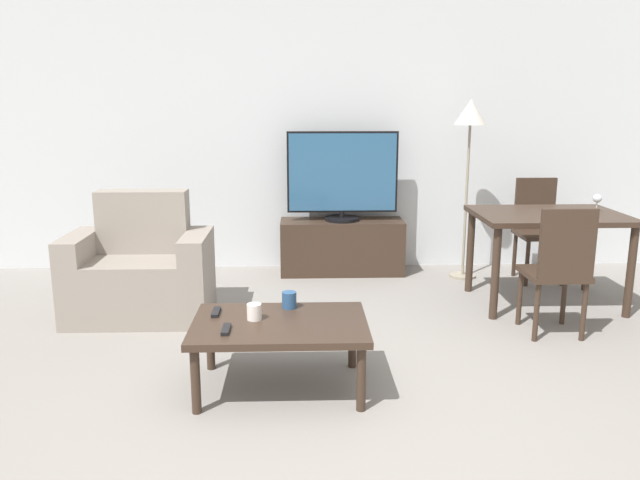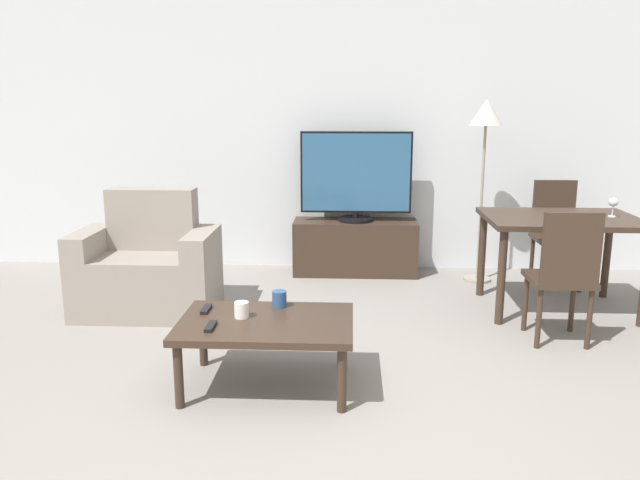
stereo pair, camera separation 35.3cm
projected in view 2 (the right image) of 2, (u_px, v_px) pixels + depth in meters
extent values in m
plane|color=gray|center=(295.00, 466.00, 2.79)|extent=(18.00, 18.00, 0.00)
cube|color=silver|center=(326.00, 127.00, 5.88)|extent=(6.88, 0.06, 2.70)
cube|color=gray|center=(148.00, 284.00, 4.75)|extent=(0.68, 0.63, 0.46)
cube|color=gray|center=(153.00, 219.00, 4.86)|extent=(0.68, 0.20, 0.47)
cube|color=gray|center=(92.00, 272.00, 4.75)|extent=(0.18, 0.63, 0.64)
cube|color=gray|center=(203.00, 273.00, 4.71)|extent=(0.18, 0.63, 0.64)
cube|color=#38281E|center=(355.00, 247.00, 5.84)|extent=(1.14, 0.40, 0.50)
cylinder|color=black|center=(355.00, 219.00, 5.78)|extent=(0.32, 0.32, 0.03)
cylinder|color=black|center=(355.00, 215.00, 5.78)|extent=(0.04, 0.04, 0.05)
cube|color=black|center=(356.00, 172.00, 5.69)|extent=(1.02, 0.04, 0.74)
cube|color=#2D5B84|center=(356.00, 173.00, 5.67)|extent=(0.98, 0.01, 0.71)
cube|color=#38281E|center=(266.00, 323.00, 3.48)|extent=(0.97, 0.66, 0.04)
cylinder|color=#38281E|center=(179.00, 376.00, 3.28)|extent=(0.05, 0.05, 0.36)
cylinder|color=#38281E|center=(342.00, 380.00, 3.24)|extent=(0.05, 0.05, 0.36)
cylinder|color=#38281E|center=(203.00, 337.00, 3.81)|extent=(0.05, 0.05, 0.36)
cylinder|color=#38281E|center=(343.00, 340.00, 3.77)|extent=(0.05, 0.05, 0.36)
cube|color=#38281E|center=(562.00, 219.00, 4.72)|extent=(1.13, 0.81, 0.04)
cylinder|color=#38281E|center=(501.00, 278.00, 4.49)|extent=(0.06, 0.06, 0.70)
cylinder|color=#38281E|center=(482.00, 254.00, 5.16)|extent=(0.06, 0.06, 0.70)
cylinder|color=#38281E|center=(607.00, 256.00, 5.11)|extent=(0.06, 0.06, 0.70)
cube|color=#38281E|center=(559.00, 279.00, 4.17)|extent=(0.40, 0.40, 0.04)
cylinder|color=#38281E|center=(525.00, 303.00, 4.39)|extent=(0.04, 0.04, 0.41)
cylinder|color=#38281E|center=(572.00, 304.00, 4.37)|extent=(0.04, 0.04, 0.41)
cylinder|color=#38281E|center=(539.00, 319.00, 4.07)|extent=(0.04, 0.04, 0.41)
cylinder|color=#38281E|center=(589.00, 319.00, 4.05)|extent=(0.04, 0.04, 0.41)
cube|color=#38281E|center=(572.00, 249.00, 3.94)|extent=(0.37, 0.04, 0.47)
cube|color=#38281E|center=(558.00, 239.00, 5.39)|extent=(0.40, 0.40, 0.04)
cylinder|color=#38281E|center=(543.00, 268.00, 5.29)|extent=(0.04, 0.04, 0.41)
cylinder|color=#38281E|center=(581.00, 269.00, 5.27)|extent=(0.04, 0.04, 0.41)
cylinder|color=#38281E|center=(532.00, 259.00, 5.61)|extent=(0.04, 0.04, 0.41)
cylinder|color=#38281E|center=(568.00, 259.00, 5.59)|extent=(0.04, 0.04, 0.41)
cube|color=#38281E|center=(554.00, 206.00, 5.51)|extent=(0.37, 0.04, 0.47)
cylinder|color=gray|center=(477.00, 279.00, 5.65)|extent=(0.24, 0.24, 0.02)
cylinder|color=gray|center=(481.00, 204.00, 5.50)|extent=(0.02, 0.02, 1.36)
cone|color=beige|center=(486.00, 112.00, 5.33)|extent=(0.28, 0.28, 0.22)
cube|color=black|center=(211.00, 326.00, 3.35)|extent=(0.04, 0.15, 0.02)
cube|color=black|center=(206.00, 309.00, 3.63)|extent=(0.04, 0.15, 0.02)
cylinder|color=navy|center=(279.00, 299.00, 3.69)|extent=(0.09, 0.09, 0.10)
cylinder|color=white|center=(242.00, 310.00, 3.51)|extent=(0.08, 0.08, 0.09)
cylinder|color=silver|center=(612.00, 216.00, 4.70)|extent=(0.06, 0.06, 0.01)
cylinder|color=silver|center=(613.00, 211.00, 4.69)|extent=(0.01, 0.01, 0.07)
sphere|color=silver|center=(613.00, 202.00, 4.67)|extent=(0.07, 0.07, 0.07)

